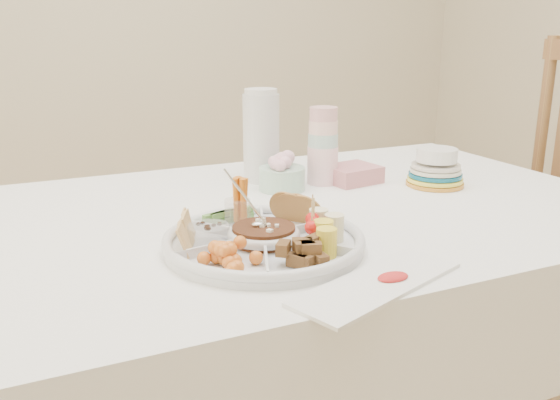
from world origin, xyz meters
name	(u,v)px	position (x,y,z in m)	size (l,w,h in m)	color
dining_table	(310,346)	(0.00, 0.00, 0.38)	(1.52, 1.02, 0.76)	white
chair	(539,227)	(0.82, 0.04, 0.57)	(0.48, 0.48, 1.14)	brown
party_tray	(264,238)	(-0.22, -0.22, 0.78)	(0.38, 0.38, 0.04)	white
bean_dip	(264,234)	(-0.22, -0.22, 0.79)	(0.12, 0.12, 0.04)	#332011
tortillas	(293,209)	(-0.12, -0.14, 0.80)	(0.10, 0.10, 0.06)	#AA7B2A
carrot_cucumber	(230,201)	(-0.24, -0.09, 0.82)	(0.11, 0.11, 0.10)	orange
pita_raisins	(195,229)	(-0.34, -0.17, 0.80)	(0.11, 0.11, 0.06)	tan
cherries	(228,254)	(-0.32, -0.30, 0.79)	(0.11, 0.11, 0.04)	#C96429
granola_chunks	(304,252)	(-0.20, -0.35, 0.79)	(0.09, 0.09, 0.04)	#402F17
banana_tomato	(332,218)	(-0.10, -0.27, 0.82)	(0.12, 0.12, 0.10)	#DED76C
cup_stack	(323,142)	(0.12, 0.17, 0.87)	(0.08, 0.08, 0.23)	beige
thermos	(261,135)	(-0.02, 0.27, 0.89)	(0.10, 0.10, 0.26)	silver
flower_bowl	(282,173)	(-0.01, 0.16, 0.80)	(0.12, 0.12, 0.09)	#ADD1BD
napkin_stack	(352,174)	(0.20, 0.15, 0.78)	(0.14, 0.12, 0.05)	#CB7D83
plate_stack	(436,168)	(0.38, 0.02, 0.81)	(0.15, 0.15, 0.10)	#EFBA4A
placemat	(378,283)	(-0.12, -0.45, 0.76)	(0.34, 0.11, 0.01)	white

